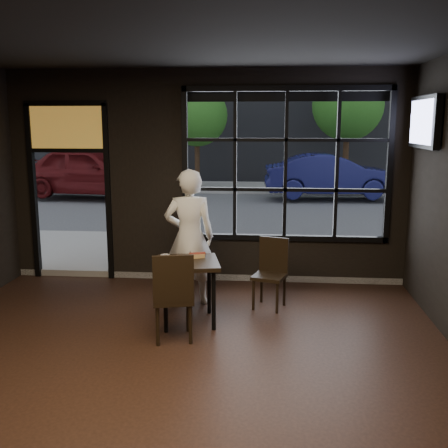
# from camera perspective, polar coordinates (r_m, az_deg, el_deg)

# --- Properties ---
(floor) EXTENTS (6.00, 7.00, 0.02)m
(floor) POSITION_cam_1_polar(r_m,az_deg,el_deg) (5.04, -7.09, -17.93)
(floor) COLOR black
(floor) RESTS_ON ground
(ceiling) EXTENTS (6.00, 7.00, 0.02)m
(ceiling) POSITION_cam_1_polar(r_m,az_deg,el_deg) (4.48, -8.13, 21.06)
(ceiling) COLOR black
(ceiling) RESTS_ON ground
(window_frame) EXTENTS (3.06, 0.12, 2.28)m
(window_frame) POSITION_cam_1_polar(r_m,az_deg,el_deg) (7.83, 6.72, 6.39)
(window_frame) COLOR black
(window_frame) RESTS_ON ground
(stained_transom) EXTENTS (1.20, 0.06, 0.70)m
(stained_transom) POSITION_cam_1_polar(r_m,az_deg,el_deg) (8.39, -16.73, 10.07)
(stained_transom) COLOR orange
(stained_transom) RESTS_ON ground
(street_asphalt) EXTENTS (60.00, 41.00, 0.04)m
(street_asphalt) POSITION_cam_1_polar(r_m,az_deg,el_deg) (28.42, 3.07, 6.06)
(street_asphalt) COLOR #545456
(street_asphalt) RESTS_ON ground
(building_across) EXTENTS (28.00, 12.00, 15.00)m
(building_across) POSITION_cam_1_polar(r_m,az_deg,el_deg) (27.79, 3.16, 21.52)
(building_across) COLOR #5B5956
(building_across) RESTS_ON ground
(cafe_table) EXTENTS (0.86, 0.86, 0.78)m
(cafe_table) POSITION_cam_1_polar(r_m,az_deg,el_deg) (6.45, -3.90, -7.35)
(cafe_table) COLOR black
(cafe_table) RESTS_ON floor
(chair_near) EXTENTS (0.53, 0.53, 1.03)m
(chair_near) POSITION_cam_1_polar(r_m,az_deg,el_deg) (5.95, -5.59, -7.72)
(chair_near) COLOR black
(chair_near) RESTS_ON floor
(chair_window) EXTENTS (0.50, 0.50, 0.92)m
(chair_window) POSITION_cam_1_polar(r_m,az_deg,el_deg) (6.93, 4.96, -5.46)
(chair_window) COLOR black
(chair_window) RESTS_ON floor
(man) EXTENTS (0.72, 0.53, 1.83)m
(man) POSITION_cam_1_polar(r_m,az_deg,el_deg) (7.01, -3.78, -1.44)
(man) COLOR white
(man) RESTS_ON floor
(hotdog) EXTENTS (0.22, 0.15, 0.06)m
(hotdog) POSITION_cam_1_polar(r_m,az_deg,el_deg) (6.46, -2.93, -3.45)
(hotdog) COLOR tan
(hotdog) RESTS_ON cafe_table
(cup) EXTENTS (0.13, 0.13, 0.10)m
(cup) POSITION_cam_1_polar(r_m,az_deg,el_deg) (6.28, -6.40, -3.77)
(cup) COLOR silver
(cup) RESTS_ON cafe_table
(tv) EXTENTS (0.13, 1.13, 0.66)m
(tv) POSITION_cam_1_polar(r_m,az_deg,el_deg) (7.27, 21.01, 10.32)
(tv) COLOR black
(tv) RESTS_ON wall_right
(navy_car) EXTENTS (4.19, 1.67, 1.35)m
(navy_car) POSITION_cam_1_polar(r_m,az_deg,el_deg) (16.82, 11.56, 5.18)
(navy_car) COLOR #151749
(navy_car) RESTS_ON street_asphalt
(maroon_car) EXTENTS (4.77, 2.34, 1.57)m
(maroon_car) POSITION_cam_1_polar(r_m,az_deg,el_deg) (17.27, -14.33, 5.56)
(maroon_car) COLOR #540E0F
(maroon_car) RESTS_ON street_asphalt
(tree_left) EXTENTS (2.21, 2.21, 3.76)m
(tree_left) POSITION_cam_1_polar(r_m,az_deg,el_deg) (19.15, -2.98, 11.68)
(tree_left) COLOR #332114
(tree_left) RESTS_ON street_asphalt
(tree_right) EXTENTS (2.50, 2.50, 4.27)m
(tree_right) POSITION_cam_1_polar(r_m,az_deg,el_deg) (19.33, 13.33, 12.45)
(tree_right) COLOR #332114
(tree_right) RESTS_ON street_asphalt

